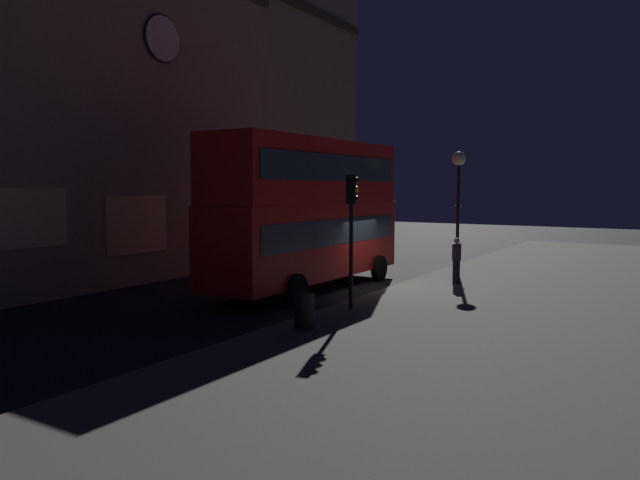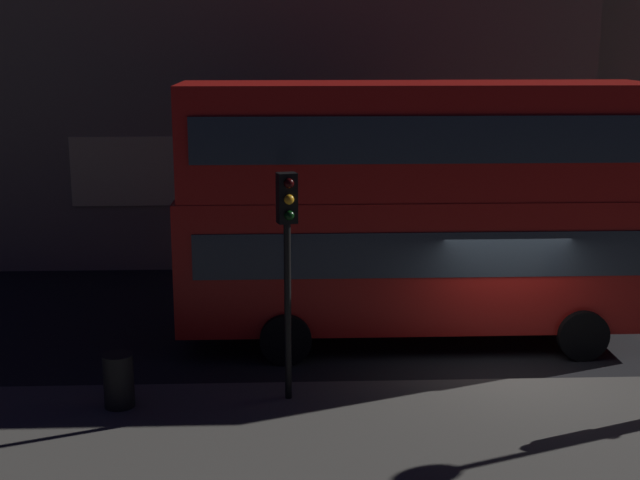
% 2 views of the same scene
% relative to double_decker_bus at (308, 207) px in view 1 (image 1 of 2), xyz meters
% --- Properties ---
extents(ground_plane, '(80.00, 80.00, 0.00)m').
position_rel_double_decker_bus_xyz_m(ground_plane, '(1.67, -1.83, -3.03)').
color(ground_plane, black).
extents(sidewalk_slab, '(44.00, 9.63, 0.12)m').
position_rel_double_decker_bus_xyz_m(sidewalk_slab, '(1.67, -7.31, -2.97)').
color(sidewalk_slab, '#4C4944').
rests_on(sidewalk_slab, ground).
extents(building_with_clock, '(16.78, 9.64, 14.94)m').
position_rel_double_decker_bus_xyz_m(building_with_clock, '(-2.53, 10.84, 4.44)').
color(building_with_clock, tan).
rests_on(building_with_clock, ground).
extents(building_plain_facade, '(12.82, 9.35, 17.21)m').
position_rel_double_decker_bus_xyz_m(building_plain_facade, '(12.02, 12.57, 5.58)').
color(building_plain_facade, tan).
rests_on(building_plain_facade, ground).
extents(double_decker_bus, '(9.79, 2.79, 5.44)m').
position_rel_double_decker_bus_xyz_m(double_decker_bus, '(0.00, 0.00, 0.00)').
color(double_decker_bus, red).
rests_on(double_decker_bus, ground).
extents(traffic_light_near_kerb, '(0.37, 0.39, 4.00)m').
position_rel_double_decker_bus_xyz_m(traffic_light_near_kerb, '(-2.61, -3.23, -0.03)').
color(traffic_light_near_kerb, black).
rests_on(traffic_light_near_kerb, sidewalk_slab).
extents(street_lamp, '(0.60, 0.60, 5.16)m').
position_rel_double_decker_bus_xyz_m(street_lamp, '(6.83, -3.27, 1.17)').
color(street_lamp, black).
rests_on(street_lamp, sidewalk_slab).
extents(pedestrian, '(0.34, 0.34, 1.73)m').
position_rel_double_decker_bus_xyz_m(pedestrian, '(3.61, -4.34, -2.01)').
color(pedestrian, black).
rests_on(pedestrian, sidewalk_slab).
extents(litter_bin, '(0.52, 0.52, 0.94)m').
position_rel_double_decker_bus_xyz_m(litter_bin, '(-5.52, -3.45, -2.44)').
color(litter_bin, black).
rests_on(litter_bin, sidewalk_slab).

